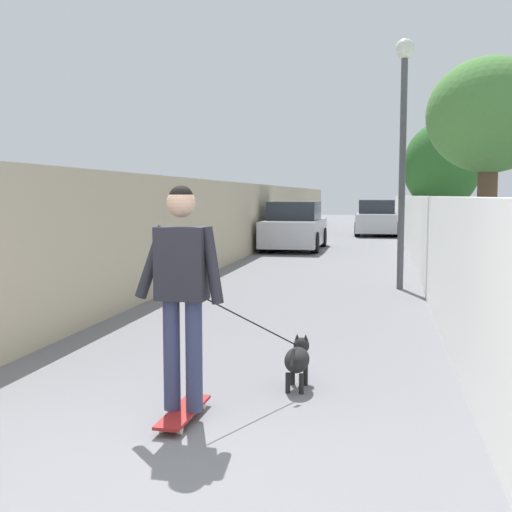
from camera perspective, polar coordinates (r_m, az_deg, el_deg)
ground_plane at (r=17.51m, az=6.29°, el=-0.25°), size 80.00×80.00×0.00m
wall_left at (r=15.87m, az=-3.04°, el=2.96°), size 48.00×0.30×2.09m
fence_right at (r=15.41m, az=14.62°, el=2.04°), size 48.00×0.30×1.72m
tree_right_near at (r=22.46m, az=16.39°, el=7.74°), size 2.56×2.56×4.21m
tree_right_mid at (r=11.05m, az=20.31°, el=11.52°), size 2.01×2.01×3.95m
lamp_post at (r=12.08m, az=13.13°, el=11.77°), size 0.36×0.36×4.55m
skateboard at (r=5.08m, az=-6.55°, el=-13.78°), size 0.80×0.22×0.08m
person_skateboarder at (r=4.84m, az=-6.68°, el=-2.13°), size 0.23×0.71×1.73m
dog at (r=5.80m, az=3.74°, el=-9.18°), size 1.31×0.88×1.06m
car_near at (r=20.46m, az=3.50°, el=2.60°), size 4.10×1.80×1.54m
car_far at (r=28.46m, az=10.82°, el=3.32°), size 4.25×1.80×1.54m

